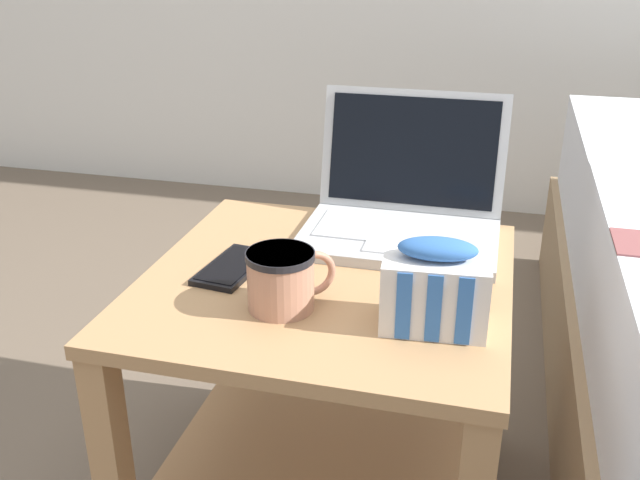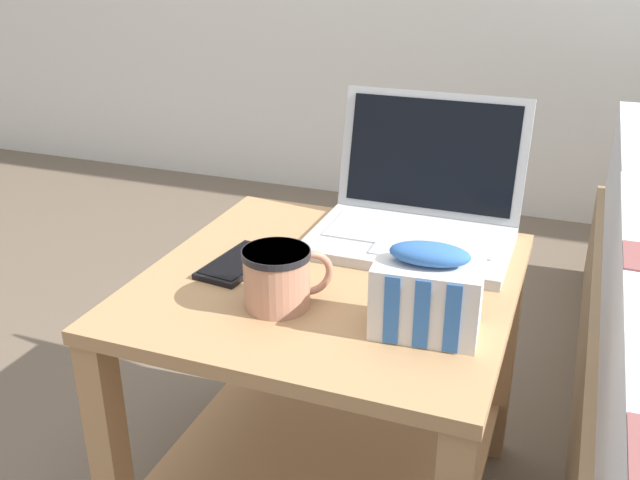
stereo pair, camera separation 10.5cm
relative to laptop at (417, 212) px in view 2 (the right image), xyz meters
The scene contains 5 objects.
bedside_table 0.30m from the laptop, 113.98° to the right, with size 0.57×0.57×0.47m.
laptop is the anchor object (origin of this frame).
mug_front_left 0.34m from the laptop, 111.88° to the right, with size 0.12×0.10×0.09m.
snack_bag 0.32m from the laptop, 74.03° to the right, with size 0.15×0.10×0.13m.
cell_phone 0.32m from the laptop, 138.15° to the right, with size 0.09×0.16×0.01m.
Camera 2 is at (0.34, -0.94, 0.97)m, focal length 40.00 mm.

